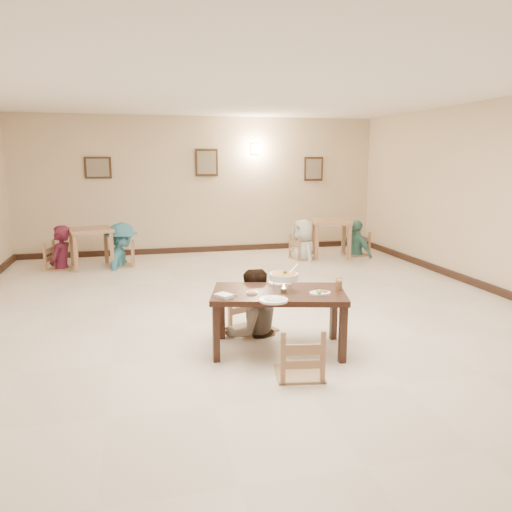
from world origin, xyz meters
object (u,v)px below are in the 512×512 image
object	(u,v)px
bg_table_left	(91,235)
bg_diner_c	(304,219)
chair_far	(253,291)
curry_warmer	(284,277)
chair_near	(300,328)
main_table	(279,298)
bg_table_right	(331,227)
bg_diner_b	(121,223)
bg_chair_rl	(303,236)
bg_diner_a	(58,225)
bg_diner_d	(357,220)
main_diner	(252,269)
drink_glass	(339,285)
bg_chair_ll	(60,243)
bg_chair_lr	(122,243)
bg_chair_rr	(357,233)

from	to	relation	value
bg_table_left	bg_diner_c	world-z (taller)	bg_diner_c
chair_far	curry_warmer	bearing A→B (deg)	-97.73
chair_near	bg_diner_c	size ratio (longest dim) A/B	0.58
main_table	bg_table_right	xyz separation A→B (m)	(2.57, 4.87, 0.07)
bg_table_right	bg_diner_b	xyz separation A→B (m)	(-4.34, 0.06, 0.21)
bg_chair_rl	chair_near	bearing A→B (deg)	147.71
bg_diner_a	bg_diner_d	xyz separation A→B (m)	(6.11, 0.01, -0.08)
main_table	bg_table_right	bearing A→B (deg)	76.60
bg_diner_d	main_diner	bearing A→B (deg)	120.82
chair_far	bg_diner_d	distance (m)	5.38
bg_diner_c	bg_diner_d	size ratio (longest dim) A/B	1.08
drink_glass	bg_diner_b	xyz separation A→B (m)	(-2.42, 5.04, 0.13)
bg_table_right	bg_chair_rl	distance (m)	0.66
bg_chair_ll	bg_diner_b	distance (m)	1.19
bg_chair_rl	bg_chair_ll	bearing A→B (deg)	75.83
bg_chair_lr	bg_diner_d	xyz separation A→B (m)	(4.97, 0.00, 0.31)
chair_far	bg_chair_lr	distance (m)	4.53
chair_far	bg_diner_b	bearing A→B (deg)	89.97
bg_chair_rr	bg_diner_a	distance (m)	6.12
main_table	bg_diner_d	world-z (taller)	bg_diner_d
chair_far	bg_chair_lr	bearing A→B (deg)	89.97
bg_chair_ll	bg_chair_lr	xyz separation A→B (m)	(1.14, 0.01, -0.04)
main_diner	bg_table_left	size ratio (longest dim) A/B	1.72
bg_chair_ll	bg_diner_c	xyz separation A→B (m)	(4.84, -0.09, 0.33)
bg_chair_rr	bg_diner_a	xyz separation A→B (m)	(-6.11, -0.01, 0.37)
drink_glass	bg_chair_rl	distance (m)	5.11
chair_far	bg_diner_a	size ratio (longest dim) A/B	0.59
main_diner	bg_table_right	bearing A→B (deg)	-139.01
main_table	chair_far	distance (m)	0.72
bg_diner_c	bg_diner_d	world-z (taller)	bg_diner_c
chair_near	bg_chair_rl	size ratio (longest dim) A/B	1.01
bg_diner_c	bg_diner_d	distance (m)	1.28
main_diner	bg_chair_rr	xyz separation A→B (m)	(3.36, 4.31, -0.31)
main_table	main_diner	distance (m)	0.67
bg_chair_lr	bg_diner_d	world-z (taller)	bg_diner_d
bg_chair_ll	bg_table_left	bearing A→B (deg)	-72.40
drink_glass	bg_diner_c	world-z (taller)	bg_diner_c
curry_warmer	bg_diner_a	size ratio (longest dim) A/B	0.21
bg_diner_b	bg_table_right	bearing A→B (deg)	-78.08
bg_chair_rr	bg_chair_lr	bearing A→B (deg)	-108.18
chair_far	bg_chair_ll	bearing A→B (deg)	102.14
chair_near	bg_chair_rr	size ratio (longest dim) A/B	1.01
bg_diner_c	bg_diner_d	xyz separation A→B (m)	(1.27, 0.10, -0.06)
bg_table_right	curry_warmer	bearing A→B (deg)	-117.28
drink_glass	bg_diner_a	size ratio (longest dim) A/B	0.08
bg_diner_c	bg_chair_rr	bearing A→B (deg)	86.35
curry_warmer	bg_diner_b	bearing A→B (deg)	110.20
chair_far	main_diner	distance (m)	0.30
bg_chair_lr	bg_chair_rr	distance (m)	4.97
drink_glass	bg_diner_c	bearing A→B (deg)	75.42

